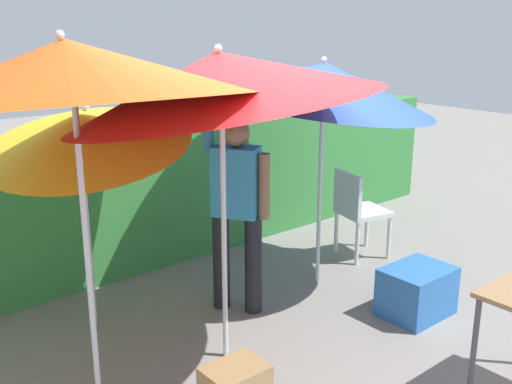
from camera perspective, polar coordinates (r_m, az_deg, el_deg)
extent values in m
plane|color=gray|center=(4.65, 2.44, -13.93)|extent=(24.00, 24.00, 0.00)
cube|color=#38843D|center=(5.99, -11.17, -0.28)|extent=(8.00, 0.70, 1.34)
cylinder|color=silver|center=(5.34, 6.07, -0.37)|extent=(0.04, 0.04, 1.65)
cone|color=blue|center=(5.17, 6.41, 10.31)|extent=(1.98, 1.97, 0.68)
sphere|color=silver|center=(5.17, 6.48, 12.42)|extent=(0.05, 0.05, 0.05)
cylinder|color=silver|center=(4.08, -3.06, -4.50)|extent=(0.04, 0.04, 1.79)
cone|color=red|center=(3.81, -3.44, 10.58)|extent=(2.08, 2.06, 0.81)
sphere|color=silver|center=(3.77, -3.62, 13.50)|extent=(0.05, 0.05, 0.05)
cylinder|color=silver|center=(4.75, -15.66, -4.30)|extent=(0.04, 0.04, 1.44)
cone|color=yellow|center=(4.52, -16.13, 5.88)|extent=(1.61, 1.57, 0.76)
sphere|color=silver|center=(4.48, -15.93, 7.78)|extent=(0.05, 0.05, 0.05)
cylinder|color=silver|center=(3.67, -15.67, -6.74)|extent=(0.04, 0.04, 1.88)
cone|color=#EA5919|center=(3.41, -17.50, 10.78)|extent=(2.04, 2.06, 0.65)
sphere|color=silver|center=(3.39, -18.18, 14.03)|extent=(0.05, 0.05, 0.05)
cylinder|color=black|center=(4.99, -3.34, -6.53)|extent=(0.14, 0.14, 0.82)
cylinder|color=black|center=(4.90, -0.26, -6.94)|extent=(0.14, 0.14, 0.82)
cube|color=#338EC6|center=(4.72, -1.89, 1.01)|extent=(0.38, 0.42, 0.56)
sphere|color=#8C6647|center=(4.63, -1.93, 5.67)|extent=(0.22, 0.22, 0.22)
cylinder|color=#338EC6|center=(4.70, -4.60, 7.13)|extent=(0.12, 0.12, 0.56)
cylinder|color=#8C6647|center=(4.65, 0.78, 0.54)|extent=(0.12, 0.12, 0.52)
cylinder|color=silver|center=(6.17, 12.53, -4.27)|extent=(0.04, 0.04, 0.44)
cylinder|color=silver|center=(6.45, 10.49, -3.23)|extent=(0.04, 0.04, 0.44)
cylinder|color=silver|center=(5.96, 9.60, -4.86)|extent=(0.04, 0.04, 0.44)
cylinder|color=silver|center=(6.25, 7.64, -3.75)|extent=(0.04, 0.04, 0.44)
cube|color=silver|center=(6.13, 10.18, -1.86)|extent=(0.54, 0.54, 0.05)
cube|color=silver|center=(5.95, 8.70, -0.06)|extent=(0.15, 0.44, 0.40)
cube|color=#2D6BB7|center=(5.10, 15.04, -9.12)|extent=(0.56, 0.43, 0.40)
cylinder|color=#4C4C51|center=(4.02, 19.99, -14.15)|extent=(0.04, 0.04, 0.74)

